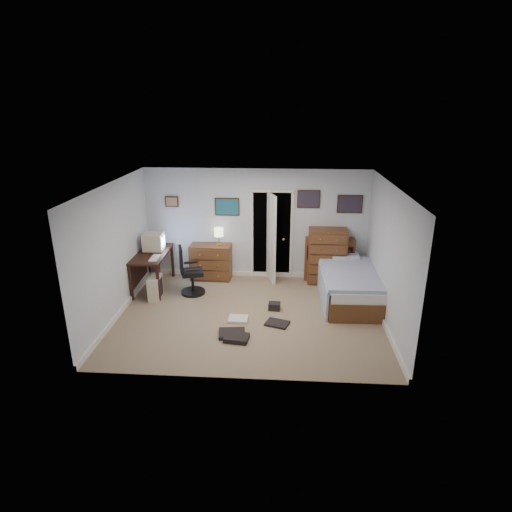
% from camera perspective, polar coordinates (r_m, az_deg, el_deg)
% --- Properties ---
extents(floor, '(5.00, 4.00, 0.02)m').
position_cam_1_polar(floor, '(8.27, -0.87, -7.95)').
color(floor, gray).
rests_on(floor, ground).
extents(computer_desk, '(0.69, 1.42, 0.81)m').
position_cam_1_polar(computer_desk, '(9.51, -14.25, -0.63)').
color(computer_desk, black).
rests_on(computer_desk, floor).
extents(crt_monitor, '(0.43, 0.40, 0.39)m').
position_cam_1_polar(crt_monitor, '(9.49, -13.48, 1.86)').
color(crt_monitor, beige).
rests_on(crt_monitor, computer_desk).
extents(keyboard, '(0.17, 0.44, 0.03)m').
position_cam_1_polar(keyboard, '(9.05, -13.33, -0.26)').
color(keyboard, beige).
rests_on(keyboard, computer_desk).
extents(pc_tower, '(0.24, 0.46, 0.49)m').
position_cam_1_polar(pc_tower, '(9.07, -13.27, -4.13)').
color(pc_tower, beige).
rests_on(pc_tower, floor).
extents(office_chair, '(0.64, 0.64, 1.05)m').
position_cam_1_polar(office_chair, '(9.10, -8.86, -2.63)').
color(office_chair, black).
rests_on(office_chair, floor).
extents(media_stack, '(0.16, 0.16, 0.75)m').
position_cam_1_polar(media_stack, '(10.14, -13.24, -0.73)').
color(media_stack, maroon).
rests_on(media_stack, floor).
extents(low_dresser, '(0.93, 0.50, 0.81)m').
position_cam_1_polar(low_dresser, '(9.84, -6.03, -0.76)').
color(low_dresser, brown).
rests_on(low_dresser, floor).
extents(table_lamp, '(0.21, 0.21, 0.40)m').
position_cam_1_polar(table_lamp, '(9.58, -4.99, 3.11)').
color(table_lamp, gold).
rests_on(table_lamp, low_dresser).
extents(doorway, '(0.96, 1.12, 2.05)m').
position_cam_1_polar(doorway, '(9.98, 2.14, 3.26)').
color(doorway, black).
rests_on(doorway, floor).
extents(tall_dresser, '(0.85, 0.51, 1.23)m').
position_cam_1_polar(tall_dresser, '(9.65, 9.43, 0.01)').
color(tall_dresser, brown).
rests_on(tall_dresser, floor).
extents(headboard_bookcase, '(1.11, 0.32, 0.99)m').
position_cam_1_polar(headboard_bookcase, '(9.79, 9.73, -0.28)').
color(headboard_bookcase, brown).
rests_on(headboard_bookcase, floor).
extents(bed, '(1.21, 2.18, 0.71)m').
position_cam_1_polar(bed, '(8.98, 12.31, -3.67)').
color(bed, brown).
rests_on(bed, floor).
extents(wall_posters, '(4.38, 0.04, 0.60)m').
position_cam_1_polar(wall_posters, '(9.51, 3.48, 7.03)').
color(wall_posters, '#331E11').
rests_on(wall_posters, floor).
extents(floor_clutter, '(1.28, 1.47, 0.14)m').
position_cam_1_polar(floor_clutter, '(7.81, -1.08, -9.34)').
color(floor_clutter, black).
rests_on(floor_clutter, floor).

